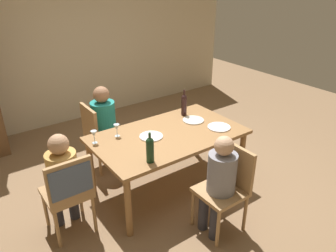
% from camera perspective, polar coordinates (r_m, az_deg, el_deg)
% --- Properties ---
extents(ground_plane, '(10.00, 10.00, 0.00)m').
position_cam_1_polar(ground_plane, '(4.20, 0.00, -10.45)').
color(ground_plane, '#846647').
extents(rear_room_partition, '(6.40, 0.12, 2.70)m').
position_cam_1_polar(rear_room_partition, '(5.92, -16.05, 13.81)').
color(rear_room_partition, beige).
rests_on(rear_room_partition, ground_plane).
extents(dining_table, '(1.76, 1.04, 0.75)m').
position_cam_1_polar(dining_table, '(3.84, 0.00, -2.41)').
color(dining_table, olive).
rests_on(dining_table, ground_plane).
extents(chair_far_left, '(0.44, 0.44, 0.92)m').
position_cam_1_polar(chair_far_left, '(4.40, -12.04, -1.13)').
color(chair_far_left, '#A87F51').
rests_on(chair_far_left, ground_plane).
extents(chair_left_end, '(0.44, 0.46, 0.92)m').
position_cam_1_polar(chair_left_end, '(3.31, -16.93, -10.27)').
color(chair_left_end, '#A87F51').
rests_on(chair_left_end, ground_plane).
extents(chair_near, '(0.44, 0.44, 0.92)m').
position_cam_1_polar(chair_near, '(3.39, 10.28, -9.79)').
color(chair_near, '#A87F51').
rests_on(chair_near, ground_plane).
extents(person_woman_host, '(0.36, 0.32, 1.15)m').
position_cam_1_polar(person_woman_host, '(4.38, -10.86, 0.79)').
color(person_woman_host, '#33333D').
rests_on(person_woman_host, ground_plane).
extents(person_man_bearded, '(0.30, 0.34, 1.11)m').
position_cam_1_polar(person_man_bearded, '(3.40, -17.92, -8.32)').
color(person_man_bearded, '#33333D').
rests_on(person_man_bearded, ground_plane).
extents(person_man_guest, '(0.33, 0.29, 1.09)m').
position_cam_1_polar(person_man_guest, '(3.26, 9.01, -9.08)').
color(person_man_guest, '#33333D').
rests_on(person_man_guest, ground_plane).
extents(wine_bottle_tall_green, '(0.08, 0.08, 0.32)m').
position_cam_1_polar(wine_bottle_tall_green, '(3.21, -3.17, -4.06)').
color(wine_bottle_tall_green, '#19381E').
rests_on(wine_bottle_tall_green, dining_table).
extents(wine_bottle_dark_red, '(0.07, 0.07, 0.35)m').
position_cam_1_polar(wine_bottle_dark_red, '(4.25, 2.83, 3.86)').
color(wine_bottle_dark_red, black).
rests_on(wine_bottle_dark_red, dining_table).
extents(wine_glass_near_left, '(0.07, 0.07, 0.15)m').
position_cam_1_polar(wine_glass_near_left, '(3.75, -8.97, -0.30)').
color(wine_glass_near_left, silver).
rests_on(wine_glass_near_left, dining_table).
extents(wine_glass_centre, '(0.07, 0.07, 0.15)m').
position_cam_1_polar(wine_glass_centre, '(3.65, -12.84, -1.44)').
color(wine_glass_centre, silver).
rests_on(wine_glass_centre, dining_table).
extents(dinner_plate_host, '(0.27, 0.27, 0.01)m').
position_cam_1_polar(dinner_plate_host, '(3.74, -2.97, -1.81)').
color(dinner_plate_host, white).
rests_on(dinner_plate_host, dining_table).
extents(dinner_plate_guest_left, '(0.27, 0.27, 0.01)m').
position_cam_1_polar(dinner_plate_guest_left, '(4.14, 4.45, 1.03)').
color(dinner_plate_guest_left, silver).
rests_on(dinner_plate_guest_left, dining_table).
extents(dinner_plate_guest_right, '(0.28, 0.28, 0.01)m').
position_cam_1_polar(dinner_plate_guest_right, '(4.00, 8.92, -0.19)').
color(dinner_plate_guest_right, white).
rests_on(dinner_plate_guest_right, dining_table).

